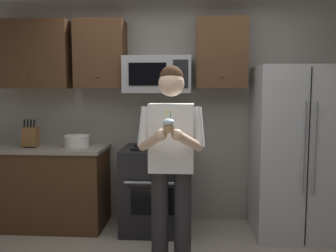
% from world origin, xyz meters
% --- Properties ---
extents(wall_back, '(4.40, 0.10, 2.60)m').
position_xyz_m(wall_back, '(0.00, 1.75, 1.30)').
color(wall_back, gray).
rests_on(wall_back, ground).
extents(oven_range, '(0.76, 0.70, 0.93)m').
position_xyz_m(oven_range, '(-0.15, 1.36, 0.46)').
color(oven_range, black).
rests_on(oven_range, ground).
extents(microwave, '(0.74, 0.41, 0.40)m').
position_xyz_m(microwave, '(-0.15, 1.48, 1.72)').
color(microwave, '#9EA0A5').
extents(refrigerator, '(0.90, 0.75, 1.80)m').
position_xyz_m(refrigerator, '(1.35, 1.32, 0.90)').
color(refrigerator, '#B7BABF').
rests_on(refrigerator, ground).
extents(cabinet_row_upper, '(2.78, 0.36, 0.76)m').
position_xyz_m(cabinet_row_upper, '(-0.72, 1.53, 1.95)').
color(cabinet_row_upper, '#4C301C').
extents(counter_left, '(1.44, 0.66, 0.92)m').
position_xyz_m(counter_left, '(-1.45, 1.38, 0.46)').
color(counter_left, '#4C301C').
rests_on(counter_left, ground).
extents(knife_block, '(0.16, 0.15, 0.32)m').
position_xyz_m(knife_block, '(-1.56, 1.33, 1.03)').
color(knife_block, brown).
rests_on(knife_block, counter_left).
extents(bowl_large_white, '(0.29, 0.29, 0.13)m').
position_xyz_m(bowl_large_white, '(-1.05, 1.36, 0.99)').
color(bowl_large_white, white).
rests_on(bowl_large_white, counter_left).
extents(person, '(0.60, 0.48, 1.76)m').
position_xyz_m(person, '(0.06, 0.50, 1.00)').
color(person, '#262628').
rests_on(person, ground).
extents(cupcake, '(0.09, 0.09, 0.17)m').
position_xyz_m(cupcake, '(0.06, 0.17, 1.29)').
color(cupcake, '#A87F56').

